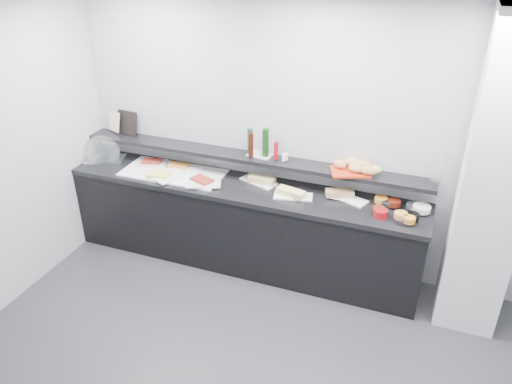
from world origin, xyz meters
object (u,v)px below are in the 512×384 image
(sandwich_plate_mid, at_px, (293,196))
(cloche_base, at_px, (105,160))
(framed_print, at_px, (127,123))
(bread_tray, at_px, (350,172))
(condiment_tray, at_px, (260,155))
(carafe, at_px, (438,169))

(sandwich_plate_mid, bearing_deg, cloche_base, 166.40)
(framed_print, bearing_deg, sandwich_plate_mid, -2.05)
(bread_tray, bearing_deg, framed_print, 157.29)
(sandwich_plate_mid, bearing_deg, framed_print, 159.00)
(condiment_tray, height_order, carafe, carafe)
(sandwich_plate_mid, relative_size, bread_tray, 1.03)
(cloche_base, xyz_separation_m, sandwich_plate_mid, (2.13, -0.03, -0.01))
(carafe, bearing_deg, framed_print, 178.97)
(cloche_base, height_order, framed_print, framed_print)
(condiment_tray, distance_m, bread_tray, 0.91)
(cloche_base, relative_size, bread_tray, 1.16)
(sandwich_plate_mid, distance_m, framed_print, 2.02)
(condiment_tray, bearing_deg, framed_print, -174.12)
(cloche_base, bearing_deg, sandwich_plate_mid, -21.90)
(bread_tray, bearing_deg, cloche_base, 163.00)
(sandwich_plate_mid, xyz_separation_m, carafe, (1.22, 0.23, 0.39))
(framed_print, xyz_separation_m, bread_tray, (2.45, -0.09, -0.12))
(bread_tray, distance_m, carafe, 0.76)
(cloche_base, relative_size, condiment_tray, 1.69)
(condiment_tray, xyz_separation_m, bread_tray, (0.91, -0.07, 0.00))
(condiment_tray, bearing_deg, bread_tray, 2.63)
(carafe, bearing_deg, cloche_base, -176.64)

